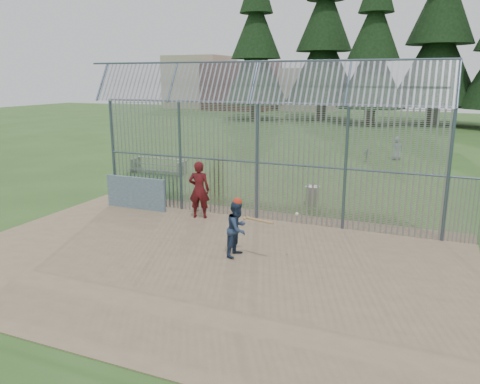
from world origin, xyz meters
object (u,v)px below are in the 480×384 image
at_px(batter, 237,229).
at_px(bleacher, 159,165).
at_px(onlooker, 199,190).
at_px(trash_can, 312,196).
at_px(dugout_wall, 136,193).

xyz_separation_m(batter, bleacher, (-8.26, 9.00, -0.39)).
xyz_separation_m(batter, onlooker, (-2.64, 2.79, 0.23)).
xyz_separation_m(trash_can, bleacher, (-8.85, 3.02, 0.03)).
relative_size(dugout_wall, bleacher, 0.83).
height_order(batter, bleacher, batter).
relative_size(batter, onlooker, 0.77).
xyz_separation_m(dugout_wall, onlooker, (2.73, -0.11, 0.40)).
bearing_deg(onlooker, dugout_wall, -17.00).
bearing_deg(dugout_wall, trash_can, 27.28).
distance_m(batter, bleacher, 12.22).
relative_size(dugout_wall, batter, 1.61).
relative_size(dugout_wall, trash_can, 3.05).
distance_m(dugout_wall, bleacher, 6.75).
bearing_deg(onlooker, batter, 118.74).
distance_m(trash_can, bleacher, 9.35).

